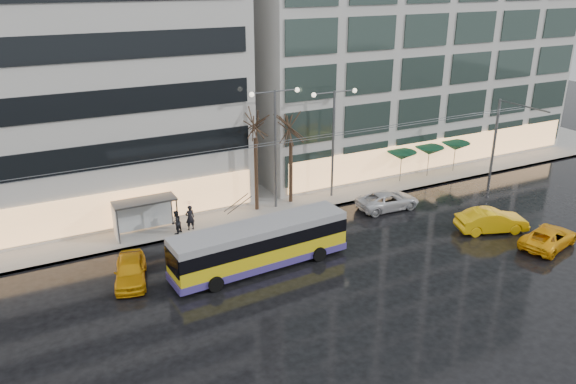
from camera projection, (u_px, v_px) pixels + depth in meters
ground at (325, 277)px, 33.43m from camera, size 140.00×140.00×0.00m
sidewalk at (259, 194)px, 45.85m from camera, size 80.00×10.00×0.15m
kerb at (286, 216)px, 41.75m from camera, size 80.00×0.10×0.15m
building_right at (399, 21)px, 52.60m from camera, size 32.00×14.00×25.00m
trolleybus at (260, 246)px, 34.12m from camera, size 11.38×4.59×5.22m
catenary at (280, 169)px, 38.88m from camera, size 42.24×5.12×7.00m
bus_shelter at (139, 210)px, 38.02m from camera, size 4.20×1.60×2.51m
street_lamp_near at (275, 133)px, 41.04m from camera, size 3.96×0.36×9.03m
street_lamp_far at (333, 129)px, 43.26m from camera, size 3.96×0.36×8.53m
tree_a at (255, 120)px, 40.17m from camera, size 3.20×3.20×8.40m
tree_b at (291, 124)px, 41.86m from camera, size 3.20×3.20×7.70m
parasol_a at (402, 156)px, 47.59m from camera, size 2.50×2.50×2.65m
parasol_b at (429, 151)px, 48.86m from camera, size 2.50×2.50×2.65m
parasol_c at (456, 146)px, 50.13m from camera, size 2.50×2.50×2.65m
taxi_a at (130, 270)px, 32.74m from camera, size 2.75×4.64×1.48m
taxi_b at (492, 221)px, 39.11m from camera, size 5.20×3.23×1.62m
taxi_c at (549, 237)px, 36.98m from camera, size 5.27×3.44×1.35m
sedan_silver at (388, 200)px, 42.92m from camera, size 5.05×2.52×1.37m
pedestrian_a at (190, 211)px, 38.78m from camera, size 1.02×1.04×2.19m
pedestrian_b at (176, 222)px, 38.44m from camera, size 1.03×0.99×1.68m
pedestrian_c at (140, 212)px, 39.39m from camera, size 1.20×0.89×2.11m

